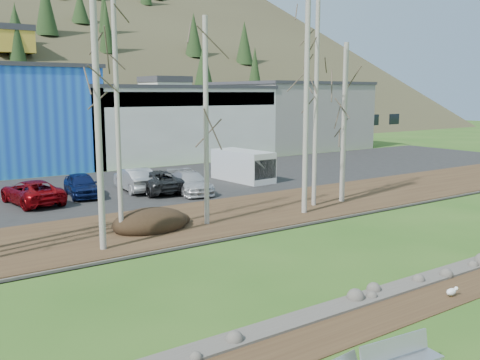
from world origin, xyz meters
TOP-DOWN VIEW (x-y plane):
  - ground at (0.00, 0.00)m, footprint 200.00×200.00m
  - dirt_strip at (0.00, 2.10)m, footprint 80.00×1.80m
  - near_bank_rocks at (0.00, 3.10)m, footprint 80.00×0.80m
  - river at (0.00, 7.20)m, footprint 80.00×8.00m
  - far_bank_rocks at (0.00, 11.30)m, footprint 80.00×0.80m
  - far_bank at (0.00, 14.50)m, footprint 80.00×7.00m
  - parking_lot at (0.00, 25.00)m, footprint 80.00×14.00m
  - building_white at (12.00, 38.98)m, footprint 18.36×12.24m
  - building_grey at (28.00, 39.00)m, footprint 14.28×12.24m
  - seagull at (2.82, 1.75)m, footprint 0.44×0.23m
  - dirt_mound at (-1.31, 14.01)m, footprint 3.50×2.47m
  - birch_3 at (-2.75, 13.83)m, footprint 0.21×0.21m
  - birch_4 at (-4.16, 12.24)m, footprint 0.25×0.25m
  - birch_5 at (1.27, 13.41)m, footprint 0.23×0.23m
  - birch_6 at (6.50, 12.56)m, footprint 0.26×0.26m
  - birch_7 at (10.17, 13.54)m, footprint 0.28×0.28m
  - birch_8 at (8.13, 13.62)m, footprint 0.23×0.23m
  - car_1 at (-4.21, 22.67)m, footprint 2.74×4.97m
  - car_2 at (-1.29, 23.20)m, footprint 2.12×4.19m
  - car_3 at (2.01, 23.08)m, footprint 1.97×4.50m
  - car_4 at (2.91, 22.05)m, footprint 2.68×4.99m
  - car_5 at (4.43, 20.52)m, footprint 2.58×4.72m
  - van_white at (9.76, 22.33)m, footprint 2.29×4.86m

SIDE VIEW (x-z plane):
  - ground at x=0.00m, z-range 0.00..0.00m
  - near_bank_rocks at x=0.00m, z-range -0.25..0.25m
  - river at x=0.00m, z-range -0.45..0.45m
  - far_bank_rocks at x=0.00m, z-range -0.23..0.23m
  - dirt_strip at x=0.00m, z-range 0.00..0.03m
  - parking_lot at x=0.00m, z-range 0.00..0.14m
  - far_bank at x=0.00m, z-range 0.00..0.15m
  - seagull at x=2.82m, z-range 0.02..0.34m
  - dirt_mound at x=-1.31m, z-range 0.15..0.84m
  - car_5 at x=4.43m, z-range 0.14..1.44m
  - car_1 at x=-4.21m, z-range 0.14..1.46m
  - car_4 at x=2.91m, z-range 0.14..1.47m
  - car_2 at x=-1.29m, z-range 0.14..1.51m
  - car_3 at x=2.01m, z-range 0.14..1.58m
  - van_white at x=9.76m, z-range 0.14..2.21m
  - building_white at x=12.00m, z-range 0.01..6.81m
  - building_grey at x=28.00m, z-range 0.01..7.31m
  - birch_7 at x=10.17m, z-range 0.15..8.79m
  - birch_5 at x=1.27m, z-range 0.15..9.47m
  - birch_4 at x=-4.16m, z-range 0.15..10.58m
  - birch_3 at x=-2.75m, z-range 0.15..10.96m
  - birch_6 at x=6.50m, z-range 0.15..11.91m
  - birch_8 at x=8.13m, z-range 0.15..12.62m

